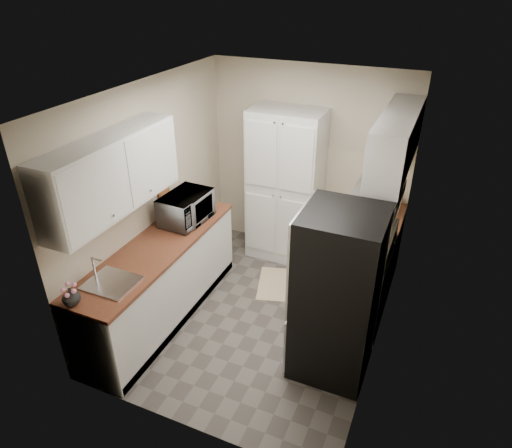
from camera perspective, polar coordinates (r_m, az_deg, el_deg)
name	(u,v)px	position (r m, az deg, el deg)	size (l,w,h in m)	color
ground	(259,313)	(5.32, 0.40, -11.11)	(3.20, 3.20, 0.00)	#56514C
room_shell	(258,184)	(4.44, 0.21, 5.06)	(2.64, 3.24, 2.52)	beige
pantry_cabinet	(285,187)	(5.88, 3.67, 4.65)	(0.90, 0.55, 2.00)	silver
base_cabinet_left	(161,282)	(5.15, -11.77, -7.16)	(0.60, 2.30, 0.88)	silver
countertop_left	(157,247)	(4.90, -12.31, -2.82)	(0.63, 2.33, 0.04)	brown
base_cabinet_right	(371,248)	(5.80, 14.17, -2.95)	(0.60, 0.80, 0.88)	silver
countertop_right	(376,215)	(5.57, 14.74, 1.05)	(0.63, 0.83, 0.04)	brown
electric_range	(356,281)	(5.12, 12.35, -6.99)	(0.71, 0.78, 1.13)	#B7B7BC
refrigerator	(337,295)	(4.27, 10.07, -8.78)	(0.70, 0.72, 1.70)	#B7B7BC
microwave	(186,208)	(5.21, -8.72, 2.01)	(0.61, 0.41, 0.34)	#A9A9AD
wine_bottle	(187,196)	(5.53, -8.63, 3.49)	(0.08, 0.08, 0.30)	black
flower_vase	(71,296)	(4.25, -22.13, -8.38)	(0.16, 0.16, 0.16)	silver
cutting_board	(201,198)	(5.52, -6.89, 3.30)	(0.02, 0.20, 0.26)	#4C983D
toaster_oven	(384,203)	(5.62, 15.66, 2.57)	(0.28, 0.35, 0.20)	#B2B2B6
fruit_basket	(384,190)	(5.58, 15.71, 4.10)	(0.25, 0.25, 0.10)	yellow
kitchen_mat	(276,284)	(5.75, 2.51, -7.49)	(0.43, 0.68, 0.01)	beige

